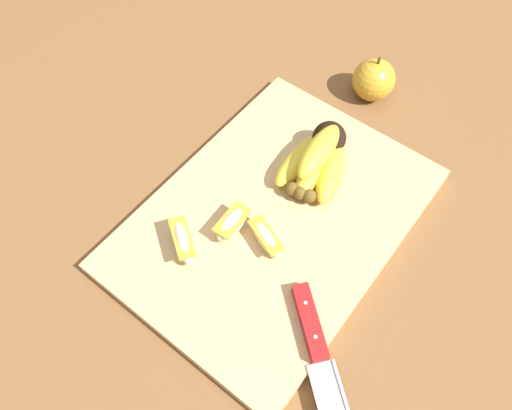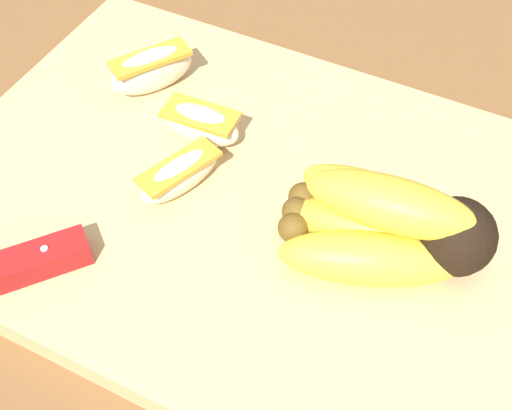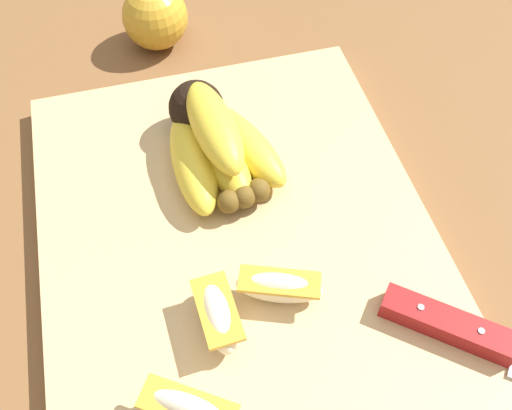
{
  "view_description": "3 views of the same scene",
  "coord_description": "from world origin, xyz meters",
  "px_view_note": "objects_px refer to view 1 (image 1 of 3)",
  "views": [
    {
      "loc": [
        -0.32,
        -0.19,
        0.65
      ],
      "look_at": [
        -0.02,
        0.04,
        0.06
      ],
      "focal_mm": 35.47,
      "sensor_mm": 36.0,
      "label": 1
    },
    {
      "loc": [
        0.15,
        -0.27,
        0.41
      ],
      "look_at": [
        0.02,
        0.0,
        0.03
      ],
      "focal_mm": 48.81,
      "sensor_mm": 36.0,
      "label": 2
    },
    {
      "loc": [
        -0.24,
        0.07,
        0.43
      ],
      "look_at": [
        0.02,
        0.0,
        0.05
      ],
      "focal_mm": 40.34,
      "sensor_mm": 36.0,
      "label": 3
    }
  ],
  "objects_px": {
    "apple_wedge_near": "(183,242)",
    "apple_wedge_far": "(268,240)",
    "chefs_knife": "(321,360)",
    "apple_wedge_middle": "(232,224)",
    "banana_bunch": "(318,159)",
    "whole_apple": "(374,80)"
  },
  "relations": [
    {
      "from": "apple_wedge_far",
      "to": "whole_apple",
      "type": "distance_m",
      "value": 0.36
    },
    {
      "from": "chefs_knife",
      "to": "apple_wedge_far",
      "type": "height_order",
      "value": "apple_wedge_far"
    },
    {
      "from": "apple_wedge_near",
      "to": "whole_apple",
      "type": "xyz_separation_m",
      "value": [
        0.43,
        -0.04,
        -0.0
      ]
    },
    {
      "from": "apple_wedge_near",
      "to": "apple_wedge_far",
      "type": "bearing_deg",
      "value": -49.24
    },
    {
      "from": "chefs_knife",
      "to": "banana_bunch",
      "type": "bearing_deg",
      "value": 35.15
    },
    {
      "from": "apple_wedge_far",
      "to": "apple_wedge_middle",
      "type": "bearing_deg",
      "value": 101.73
    },
    {
      "from": "apple_wedge_near",
      "to": "apple_wedge_far",
      "type": "height_order",
      "value": "apple_wedge_near"
    },
    {
      "from": "chefs_knife",
      "to": "apple_wedge_far",
      "type": "bearing_deg",
      "value": 58.95
    },
    {
      "from": "apple_wedge_middle",
      "to": "whole_apple",
      "type": "height_order",
      "value": "whole_apple"
    },
    {
      "from": "banana_bunch",
      "to": "apple_wedge_near",
      "type": "xyz_separation_m",
      "value": [
        -0.23,
        0.07,
        -0.0
      ]
    },
    {
      "from": "apple_wedge_near",
      "to": "apple_wedge_far",
      "type": "distance_m",
      "value": 0.12
    },
    {
      "from": "apple_wedge_near",
      "to": "whole_apple",
      "type": "height_order",
      "value": "whole_apple"
    },
    {
      "from": "chefs_knife",
      "to": "whole_apple",
      "type": "height_order",
      "value": "whole_apple"
    },
    {
      "from": "chefs_knife",
      "to": "whole_apple",
      "type": "bearing_deg",
      "value": 23.42
    },
    {
      "from": "banana_bunch",
      "to": "chefs_knife",
      "type": "distance_m",
      "value": 0.29
    },
    {
      "from": "chefs_knife",
      "to": "apple_wedge_far",
      "type": "xyz_separation_m",
      "value": [
        0.09,
        0.15,
        0.01
      ]
    },
    {
      "from": "chefs_knife",
      "to": "whole_apple",
      "type": "xyz_separation_m",
      "value": [
        0.44,
        0.19,
        0.01
      ]
    },
    {
      "from": "apple_wedge_middle",
      "to": "apple_wedge_far",
      "type": "height_order",
      "value": "apple_wedge_middle"
    },
    {
      "from": "banana_bunch",
      "to": "chefs_knife",
      "type": "bearing_deg",
      "value": -144.85
    },
    {
      "from": "apple_wedge_near",
      "to": "apple_wedge_middle",
      "type": "distance_m",
      "value": 0.07
    },
    {
      "from": "apple_wedge_middle",
      "to": "apple_wedge_near",
      "type": "bearing_deg",
      "value": 152.57
    },
    {
      "from": "chefs_knife",
      "to": "apple_wedge_near",
      "type": "height_order",
      "value": "apple_wedge_near"
    }
  ]
}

